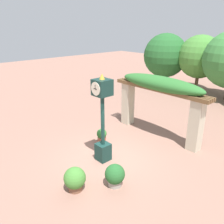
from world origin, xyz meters
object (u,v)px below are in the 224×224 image
pedestal_clock (103,117)px  potted_plant_near_left (102,136)px  potted_plant_far_left (115,175)px  potted_plant_near_right (75,179)px

pedestal_clock → potted_plant_near_left: (-1.14, 0.88, -1.52)m
pedestal_clock → potted_plant_far_left: size_ratio=4.42×
potted_plant_near_left → potted_plant_far_left: bearing=-31.6°
potted_plant_near_left → potted_plant_near_right: potted_plant_near_right is taller
pedestal_clock → potted_plant_near_right: pedestal_clock is taller
potted_plant_near_left → potted_plant_near_right: (2.00, -2.85, 0.06)m
potted_plant_far_left → potted_plant_near_right: bearing=-122.1°
pedestal_clock → potted_plant_far_left: pedestal_clock is taller
potted_plant_near_right → potted_plant_far_left: size_ratio=1.04×
pedestal_clock → potted_plant_near_left: bearing=142.5°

